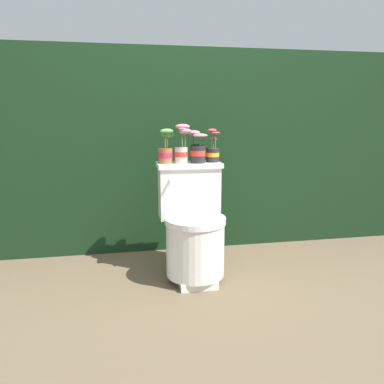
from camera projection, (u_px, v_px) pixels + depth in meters
ground_plane at (202, 282)px, 2.36m from camera, size 12.00×12.00×0.00m
hedge_backdrop at (177, 148)px, 3.21m from camera, size 3.84×0.84×1.52m
toilet at (193, 228)px, 2.39m from camera, size 0.42×0.51×0.73m
potted_plant_left at (166, 149)px, 2.40m from camera, size 0.11×0.10×0.22m
potted_plant_midleft at (182, 147)px, 2.40m from camera, size 0.11×0.09×0.25m
potted_plant_middle at (198, 149)px, 2.42m from camera, size 0.13×0.11×0.21m
potted_plant_midright at (213, 152)px, 2.47m from camera, size 0.09×0.10×0.22m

